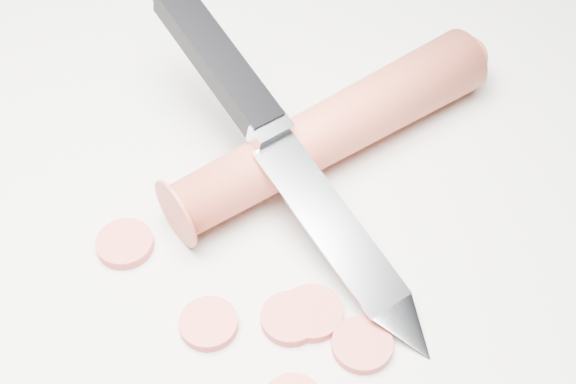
# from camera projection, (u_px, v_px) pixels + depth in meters

# --- Properties ---
(ground) EXTENTS (2.40, 2.40, 0.00)m
(ground) POSITION_uv_depth(u_px,v_px,m) (244.00, 282.00, 0.45)
(ground) COLOR beige
(ground) RESTS_ON ground
(carrot) EXTENTS (0.19, 0.18, 0.04)m
(carrot) POSITION_uv_depth(u_px,v_px,m) (332.00, 130.00, 0.49)
(carrot) COLOR #C34730
(carrot) RESTS_ON ground
(carrot_slice_0) EXTENTS (0.03, 0.03, 0.01)m
(carrot_slice_0) POSITION_uv_depth(u_px,v_px,m) (209.00, 324.00, 0.43)
(carrot_slice_0) COLOR #C54A3A
(carrot_slice_0) RESTS_ON ground
(carrot_slice_3) EXTENTS (0.03, 0.03, 0.01)m
(carrot_slice_3) POSITION_uv_depth(u_px,v_px,m) (362.00, 345.00, 0.42)
(carrot_slice_3) COLOR #C54A3A
(carrot_slice_3) RESTS_ON ground
(carrot_slice_4) EXTENTS (0.03, 0.03, 0.01)m
(carrot_slice_4) POSITION_uv_depth(u_px,v_px,m) (290.00, 318.00, 0.43)
(carrot_slice_4) COLOR #C54A3A
(carrot_slice_4) RESTS_ON ground
(carrot_slice_5) EXTENTS (0.03, 0.03, 0.01)m
(carrot_slice_5) POSITION_uv_depth(u_px,v_px,m) (125.00, 244.00, 0.46)
(carrot_slice_5) COLOR #C54A3A
(carrot_slice_5) RESTS_ON ground
(carrot_slice_7) EXTENTS (0.03, 0.03, 0.01)m
(carrot_slice_7) POSITION_uv_depth(u_px,v_px,m) (312.00, 313.00, 0.43)
(carrot_slice_7) COLOR #C54A3A
(carrot_slice_7) RESTS_ON ground
(kitchen_knife) EXTENTS (0.21, 0.21, 0.09)m
(kitchen_knife) POSITION_uv_depth(u_px,v_px,m) (286.00, 149.00, 0.45)
(kitchen_knife) COLOR silver
(kitchen_knife) RESTS_ON ground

